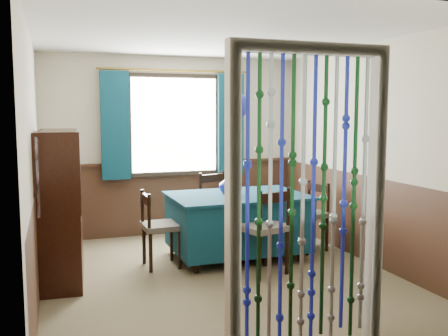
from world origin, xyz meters
name	(u,v)px	position (x,y,z in m)	size (l,w,h in m)	color
floor	(218,275)	(0.00, 0.00, 0.00)	(4.00, 4.00, 0.00)	brown
ceiling	(218,35)	(0.00, 0.00, 2.50)	(4.00, 4.00, 0.00)	silver
wall_back	(174,146)	(0.00, 2.00, 1.25)	(3.60, 3.60, 0.00)	beige
wall_front	(313,184)	(0.00, -2.00, 1.25)	(3.60, 3.60, 0.00)	beige
wall_left	(33,164)	(-1.80, 0.00, 1.25)	(4.00, 4.00, 0.00)	beige
wall_right	(366,154)	(1.80, 0.00, 1.25)	(4.00, 4.00, 0.00)	beige
wainscot_back	(175,199)	(0.00, 1.99, 0.50)	(3.60, 3.60, 0.00)	#402618
wainscot_front	(309,293)	(0.00, -1.99, 0.50)	(3.60, 3.60, 0.00)	#402618
wainscot_left	(38,243)	(-1.79, 0.00, 0.50)	(4.00, 4.00, 0.00)	#402618
wainscot_right	(363,218)	(1.79, 0.00, 0.50)	(4.00, 4.00, 0.00)	#402618
window	(174,125)	(0.00, 1.95, 1.55)	(1.32, 0.12, 1.42)	black
doorway	(308,212)	(0.00, -1.94, 1.05)	(1.16, 0.12, 2.18)	silver
dining_table	(237,221)	(0.42, 0.55, 0.44)	(1.60, 1.12, 0.76)	#0E3748
chair_near	(264,228)	(0.48, -0.11, 0.50)	(0.57, 0.55, 0.94)	black
chair_far	(219,206)	(0.44, 1.29, 0.49)	(0.58, 0.57, 0.93)	black
chair_left	(159,227)	(-0.53, 0.50, 0.46)	(0.42, 0.44, 0.86)	black
chair_right	(310,214)	(1.40, 0.57, 0.46)	(0.50, 0.51, 0.85)	black
sideboard	(60,227)	(-1.58, 0.42, 0.55)	(0.48, 1.21, 1.54)	black
pendant_lamp	(238,105)	(0.42, 0.55, 1.81)	(0.24, 0.24, 0.85)	olive
vase_table	(228,185)	(0.34, 0.65, 0.87)	(0.20, 0.20, 0.21)	#162198
bowl_shelf	(65,179)	(-1.52, 0.13, 1.08)	(0.20, 0.20, 0.05)	beige
vase_sideboard	(65,193)	(-1.52, 0.73, 0.86)	(0.17, 0.17, 0.17)	beige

